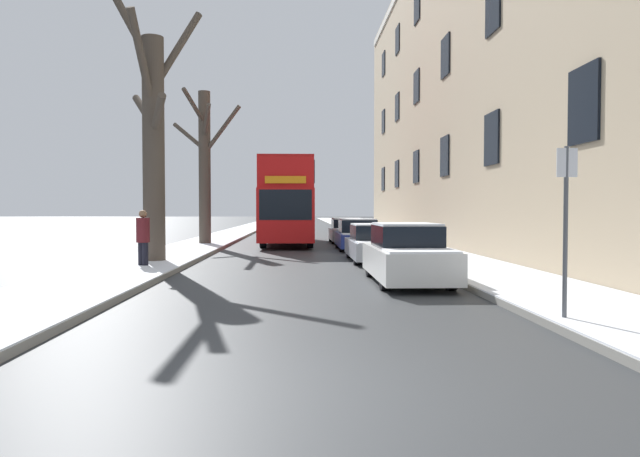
% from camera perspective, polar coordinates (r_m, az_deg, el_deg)
% --- Properties ---
extents(ground_plane, '(320.00, 320.00, 0.00)m').
position_cam_1_polar(ground_plane, '(5.74, -0.72, -16.50)').
color(ground_plane, '#303335').
extents(sidewalk_left, '(2.84, 130.00, 0.16)m').
position_cam_1_polar(sidewalk_left, '(58.68, -6.92, 0.14)').
color(sidewalk_left, gray).
rests_on(sidewalk_left, ground).
extents(sidewalk_right, '(2.84, 130.00, 0.16)m').
position_cam_1_polar(sidewalk_right, '(58.70, 2.98, 0.15)').
color(sidewalk_right, gray).
rests_on(sidewalk_right, ground).
extents(terrace_facade_right, '(9.10, 42.93, 16.78)m').
position_cam_1_polar(terrace_facade_right, '(31.53, 19.16, 13.79)').
color(terrace_facade_right, tan).
rests_on(terrace_facade_right, ground).
extents(bare_tree_left_0, '(3.21, 3.57, 9.56)m').
position_cam_1_polar(bare_tree_left_0, '(19.65, -16.40, 8.92)').
color(bare_tree_left_0, '#4C4238').
rests_on(bare_tree_left_0, ground).
extents(bare_tree_left_1, '(3.68, 4.52, 7.73)m').
position_cam_1_polar(bare_tree_left_1, '(29.23, -11.47, 6.58)').
color(bare_tree_left_1, '#4C4238').
rests_on(bare_tree_left_1, ground).
extents(double_decker_bus, '(2.62, 10.70, 4.30)m').
position_cam_1_polar(double_decker_bus, '(30.52, -3.23, 3.01)').
color(double_decker_bus, red).
rests_on(double_decker_bus, ground).
extents(parked_car_0, '(1.73, 4.41, 1.48)m').
position_cam_1_polar(parked_car_0, '(14.33, 8.68, -2.66)').
color(parked_car_0, silver).
rests_on(parked_car_0, ground).
extents(parked_car_1, '(1.79, 4.53, 1.32)m').
position_cam_1_polar(parked_car_1, '(20.24, 5.51, -1.53)').
color(parked_car_1, '#9EA3AD').
rests_on(parked_car_1, ground).
extents(parked_car_2, '(1.85, 4.43, 1.41)m').
position_cam_1_polar(parked_car_2, '(26.18, 3.77, -0.70)').
color(parked_car_2, navy).
rests_on(parked_car_2, ground).
extents(parked_car_3, '(1.90, 4.51, 1.37)m').
position_cam_1_polar(parked_car_3, '(31.82, 2.73, -0.27)').
color(parked_car_3, slate).
rests_on(parked_car_3, ground).
extents(pedestrian_left_sidewalk, '(0.40, 0.40, 1.81)m').
position_cam_1_polar(pedestrian_left_sidewalk, '(17.84, -17.28, -0.85)').
color(pedestrian_left_sidewalk, black).
rests_on(pedestrian_left_sidewalk, ground).
extents(street_sign_post, '(0.32, 0.07, 2.78)m').
position_cam_1_polar(street_sign_post, '(9.48, 23.35, 0.36)').
color(street_sign_post, '#4C4F54').
rests_on(street_sign_post, ground).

